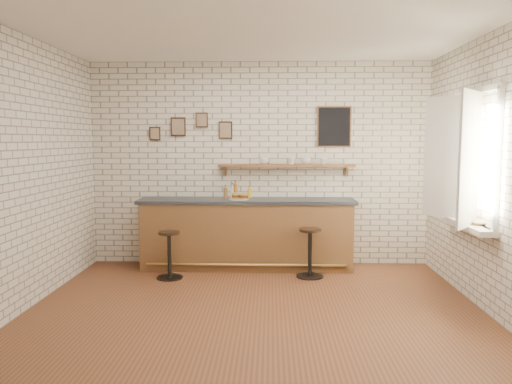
# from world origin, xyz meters

# --- Properties ---
(ground) EXTENTS (5.00, 5.00, 0.00)m
(ground) POSITION_xyz_m (0.00, 0.00, 0.00)
(ground) COLOR brown
(ground) RESTS_ON ground
(bar_counter) EXTENTS (3.10, 0.65, 1.01)m
(bar_counter) POSITION_xyz_m (-0.17, 1.70, 0.51)
(bar_counter) COLOR brown
(bar_counter) RESTS_ON ground
(sandwich_plate) EXTENTS (0.28, 0.28, 0.01)m
(sandwich_plate) POSITION_xyz_m (-0.28, 1.65, 1.02)
(sandwich_plate) COLOR white
(sandwich_plate) RESTS_ON bar_counter
(ciabatta_sandwich) EXTENTS (0.28, 0.20, 0.08)m
(ciabatta_sandwich) POSITION_xyz_m (-0.27, 1.65, 1.06)
(ciabatta_sandwich) COLOR #B08E48
(ciabatta_sandwich) RESTS_ON sandwich_plate
(potato_chips) EXTENTS (0.26, 0.18, 0.00)m
(potato_chips) POSITION_xyz_m (-0.30, 1.65, 1.02)
(potato_chips) COLOR #E0A64F
(potato_chips) RESTS_ON sandwich_plate
(bitters_bottle_brown) EXTENTS (0.06, 0.06, 0.19)m
(bitters_bottle_brown) POSITION_xyz_m (-0.49, 1.83, 1.09)
(bitters_bottle_brown) COLOR brown
(bitters_bottle_brown) RESTS_ON bar_counter
(bitters_bottle_white) EXTENTS (0.06, 0.06, 0.21)m
(bitters_bottle_white) POSITION_xyz_m (-0.39, 1.83, 1.10)
(bitters_bottle_white) COLOR silver
(bitters_bottle_white) RESTS_ON bar_counter
(bitters_bottle_amber) EXTENTS (0.06, 0.06, 0.26)m
(bitters_bottle_amber) POSITION_xyz_m (-0.35, 1.83, 1.12)
(bitters_bottle_amber) COLOR #8E5316
(bitters_bottle_amber) RESTS_ON bar_counter
(condiment_bottle_yellow) EXTENTS (0.06, 0.06, 0.18)m
(condiment_bottle_yellow) POSITION_xyz_m (-0.14, 1.83, 1.08)
(condiment_bottle_yellow) COLOR gold
(condiment_bottle_yellow) RESTS_ON bar_counter
(bar_stool_left) EXTENTS (0.35, 0.35, 0.64)m
(bar_stool_left) POSITION_xyz_m (-1.19, 1.11, 0.34)
(bar_stool_left) COLOR black
(bar_stool_left) RESTS_ON ground
(bar_stool_right) EXTENTS (0.37, 0.37, 0.67)m
(bar_stool_right) POSITION_xyz_m (0.71, 1.23, 0.36)
(bar_stool_right) COLOR black
(bar_stool_right) RESTS_ON ground
(wall_shelf) EXTENTS (2.00, 0.18, 0.18)m
(wall_shelf) POSITION_xyz_m (0.40, 1.90, 1.48)
(wall_shelf) COLOR brown
(wall_shelf) RESTS_ON ground
(shelf_cup_a) EXTENTS (0.14, 0.14, 0.10)m
(shelf_cup_a) POSITION_xyz_m (0.08, 1.90, 1.55)
(shelf_cup_a) COLOR white
(shelf_cup_a) RESTS_ON wall_shelf
(shelf_cup_b) EXTENTS (0.15, 0.15, 0.10)m
(shelf_cup_b) POSITION_xyz_m (0.48, 1.90, 1.55)
(shelf_cup_b) COLOR white
(shelf_cup_b) RESTS_ON wall_shelf
(shelf_cup_c) EXTENTS (0.13, 0.13, 0.10)m
(shelf_cup_c) POSITION_xyz_m (0.69, 1.90, 1.55)
(shelf_cup_c) COLOR white
(shelf_cup_c) RESTS_ON wall_shelf
(shelf_cup_d) EXTENTS (0.13, 0.13, 0.10)m
(shelf_cup_d) POSITION_xyz_m (0.94, 1.90, 1.55)
(shelf_cup_d) COLOR white
(shelf_cup_d) RESTS_ON wall_shelf
(back_wall_decor) EXTENTS (2.96, 0.02, 0.56)m
(back_wall_decor) POSITION_xyz_m (0.23, 1.98, 2.05)
(back_wall_decor) COLOR black
(back_wall_decor) RESTS_ON ground
(window_sill) EXTENTS (0.20, 1.35, 0.06)m
(window_sill) POSITION_xyz_m (2.40, 0.30, 0.90)
(window_sill) COLOR white
(window_sill) RESTS_ON ground
(casement_window) EXTENTS (0.40, 1.30, 1.56)m
(casement_window) POSITION_xyz_m (2.36, 0.30, 1.65)
(casement_window) COLOR white
(casement_window) RESTS_ON ground
(book_lower) EXTENTS (0.19, 0.24, 0.02)m
(book_lower) POSITION_xyz_m (2.38, 0.12, 0.94)
(book_lower) COLOR tan
(book_lower) RESTS_ON window_sill
(book_upper) EXTENTS (0.18, 0.24, 0.02)m
(book_upper) POSITION_xyz_m (2.38, 0.08, 0.96)
(book_upper) COLOR tan
(book_upper) RESTS_ON book_lower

